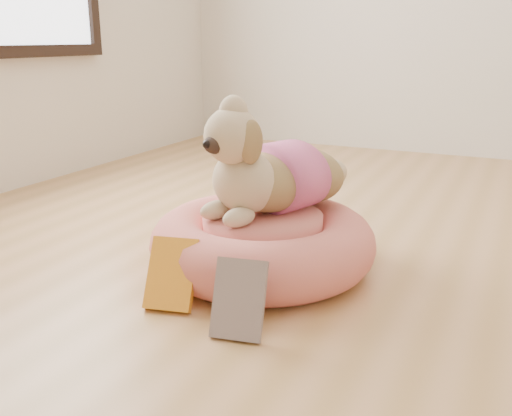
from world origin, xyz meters
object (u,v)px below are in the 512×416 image
at_px(pet_bed, 263,242).
at_px(book_white, 239,299).
at_px(book_yellow, 172,274).
at_px(dog, 269,152).

height_order(pet_bed, book_white, book_white).
relative_size(book_yellow, book_white, 1.01).
bearing_deg(book_white, pet_bed, 96.35).
bearing_deg(dog, book_white, -54.08).
height_order(pet_bed, dog, dog).
xyz_separation_m(pet_bed, dog, (0.00, 0.04, 0.29)).
bearing_deg(dog, book_yellow, -86.60).
bearing_deg(pet_bed, book_white, -72.88).
height_order(book_yellow, book_white, book_white).
bearing_deg(book_white, book_yellow, 154.21).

